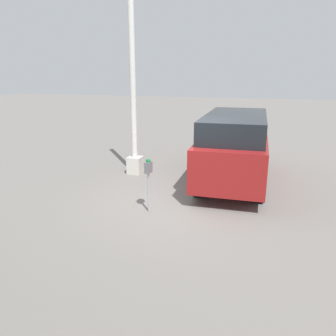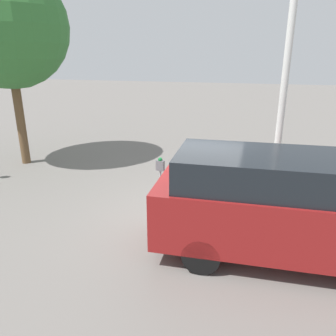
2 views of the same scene
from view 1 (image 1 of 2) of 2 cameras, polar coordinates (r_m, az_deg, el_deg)
name	(u,v)px [view 1 (image 1 of 2)]	position (r m, az deg, el deg)	size (l,w,h in m)	color
ground_plane	(174,203)	(8.35, 1.08, -6.06)	(80.00, 80.00, 0.00)	slate
parking_meter_near	(148,173)	(7.51, -3.43, -0.87)	(0.21, 0.14, 1.30)	#9E9EA3
lamp_post	(134,108)	(10.45, -6.02, 10.39)	(0.44, 0.44, 5.92)	beige
parked_van	(235,145)	(9.92, 11.54, 3.90)	(5.08, 2.01, 2.04)	maroon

